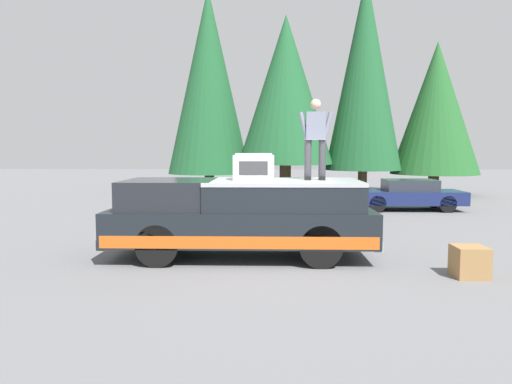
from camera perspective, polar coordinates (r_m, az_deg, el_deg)
name	(u,v)px	position (r m, az deg, el deg)	size (l,w,h in m)	color
ground_plane	(269,261)	(9.78, 1.59, -8.35)	(90.00, 90.00, 0.00)	slate
pickup_truck	(242,216)	(9.97, -1.77, -2.99)	(2.01, 5.54, 1.65)	black
compressor_unit	(254,167)	(9.89, -0.26, 3.08)	(0.65, 0.84, 0.56)	silver
person_on_truck_bed	(315,137)	(9.98, 7.21, 6.65)	(0.29, 0.72, 1.69)	#333338
parked_car_navy	(407,195)	(18.68, 17.90, -0.32)	(1.64, 4.10, 1.16)	navy
parked_car_black	(251,192)	(18.73, -0.60, -0.05)	(1.64, 4.10, 1.16)	black
wooden_crate	(469,262)	(9.35, 24.49, -7.71)	(0.56, 0.56, 0.56)	olive
conifer_far_left	(436,109)	(25.54, 21.01, 9.44)	(4.34, 4.34, 7.64)	#4C3826
conifer_left	(365,73)	(24.03, 13.04, 13.94)	(3.67, 3.67, 10.74)	#4C3826
conifer_center_left	(286,90)	(23.31, 3.63, 12.21)	(4.63, 4.63, 8.73)	#4C3826
conifer_center_right	(209,82)	(25.05, -5.77, 13.16)	(4.25, 4.25, 10.53)	#4C3826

